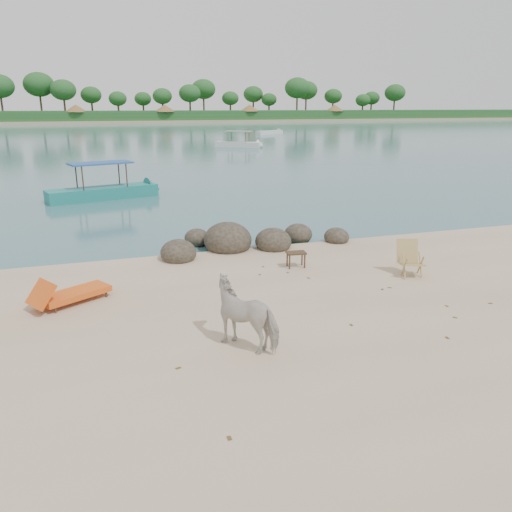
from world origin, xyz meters
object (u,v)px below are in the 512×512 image
at_px(side_table, 296,261).
at_px(boat_near, 101,168).
at_px(boulders, 243,242).
at_px(cow, 248,314).
at_px(lounge_chair, 75,291).
at_px(deck_chair, 413,260).

distance_m(side_table, boat_near, 14.29).
bearing_deg(side_table, boat_near, 116.46).
bearing_deg(boulders, cow, -105.51).
xyz_separation_m(boulders, boat_near, (-4.03, 10.94, 1.25)).
distance_m(lounge_chair, deck_chair, 8.56).
bearing_deg(boulders, side_table, -70.80).
height_order(cow, boat_near, boat_near).
height_order(side_table, lounge_chair, lounge_chair).
bearing_deg(boulders, boat_near, 110.22).
xyz_separation_m(lounge_chair, boat_near, (0.99, 14.22, 1.16)).
relative_size(side_table, deck_chair, 0.57).
bearing_deg(boat_near, cow, -98.39).
distance_m(boulders, boat_near, 11.73).
relative_size(boulders, side_table, 11.71).
xyz_separation_m(side_table, lounge_chair, (-5.87, -0.84, 0.08)).
xyz_separation_m(boulders, cow, (-1.82, -6.56, 0.42)).
distance_m(boulders, lounge_chair, 6.00).
bearing_deg(cow, boat_near, -123.59).
bearing_deg(boulders, deck_chair, -49.63).
relative_size(boulders, cow, 4.21).
distance_m(boulders, cow, 6.82).
bearing_deg(side_table, cow, -116.48).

